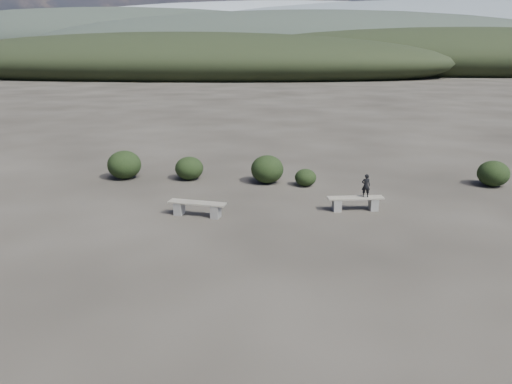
# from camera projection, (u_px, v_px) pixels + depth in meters

# --- Properties ---
(ground) EXTENTS (1200.00, 1200.00, 0.00)m
(ground) POSITION_uv_depth(u_px,v_px,m) (272.00, 270.00, 13.02)
(ground) COLOR #29251F
(ground) RESTS_ON ground
(bench_left) EXTENTS (2.06, 0.75, 0.50)m
(bench_left) POSITION_uv_depth(u_px,v_px,m) (197.00, 208.00, 17.14)
(bench_left) COLOR gray
(bench_left) RESTS_ON ground
(bench_right) EXTENTS (2.04, 0.73, 0.50)m
(bench_right) POSITION_uv_depth(u_px,v_px,m) (355.00, 202.00, 17.73)
(bench_right) COLOR gray
(bench_right) RESTS_ON ground
(seated_person) EXTENTS (0.32, 0.22, 0.84)m
(seated_person) POSITION_uv_depth(u_px,v_px,m) (366.00, 186.00, 17.58)
(seated_person) COLOR black
(seated_person) RESTS_ON bench_right
(shrub_a) EXTENTS (1.24, 1.24, 1.01)m
(shrub_a) POSITION_uv_depth(u_px,v_px,m) (189.00, 168.00, 21.88)
(shrub_a) COLOR black
(shrub_a) RESTS_ON ground
(shrub_b) EXTENTS (1.40, 1.40, 1.20)m
(shrub_b) POSITION_uv_depth(u_px,v_px,m) (267.00, 169.00, 21.30)
(shrub_b) COLOR black
(shrub_b) RESTS_ON ground
(shrub_c) EXTENTS (0.90, 0.90, 0.72)m
(shrub_c) POSITION_uv_depth(u_px,v_px,m) (306.00, 177.00, 20.89)
(shrub_c) COLOR black
(shrub_c) RESTS_ON ground
(shrub_e) EXTENTS (1.29, 1.29, 1.08)m
(shrub_e) POSITION_uv_depth(u_px,v_px,m) (493.00, 174.00, 20.82)
(shrub_e) COLOR black
(shrub_e) RESTS_ON ground
(shrub_f) EXTENTS (1.47, 1.47, 1.25)m
(shrub_f) POSITION_uv_depth(u_px,v_px,m) (124.00, 165.00, 22.01)
(shrub_f) COLOR black
(shrub_f) RESTS_ON ground
(mountain_ridges) EXTENTS (500.00, 400.00, 56.00)m
(mountain_ridges) POSITION_uv_depth(u_px,v_px,m) (292.00, 40.00, 335.01)
(mountain_ridges) COLOR black
(mountain_ridges) RESTS_ON ground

